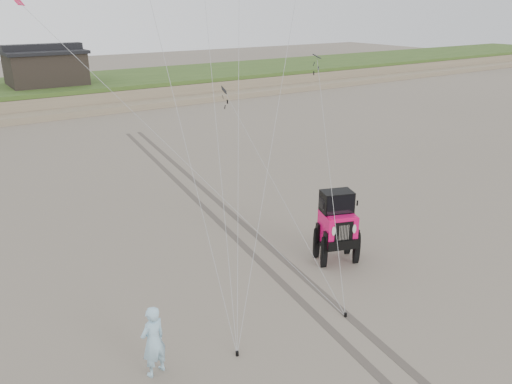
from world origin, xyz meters
TOP-DOWN VIEW (x-y plane):
  - ground at (0.00, 0.00)m, footprint 160.00×160.00m
  - dune_ridge at (0.00, 37.50)m, footprint 160.00×14.25m
  - cabin at (2.00, 37.00)m, footprint 6.40×5.40m
  - jeep at (3.08, 1.76)m, footprint 3.90×5.69m
  - man at (-4.19, 0.03)m, footprint 0.75×0.59m
  - stake_main at (-2.28, -0.52)m, footprint 0.08×0.08m
  - stake_aux at (1.07, -0.82)m, footprint 0.08×0.08m
  - tire_tracks at (2.00, 8.00)m, footprint 5.22×29.74m

SIDE VIEW (x-z plane):
  - ground at x=0.00m, z-range 0.00..0.00m
  - tire_tracks at x=2.00m, z-range 0.00..0.01m
  - stake_main at x=-2.28m, z-range 0.00..0.12m
  - stake_aux at x=1.07m, z-range 0.00..0.12m
  - dune_ridge at x=0.00m, z-range -0.04..1.68m
  - man at x=-4.19m, z-range 0.00..1.79m
  - jeep at x=3.08m, z-range 0.00..1.95m
  - cabin at x=2.00m, z-range 1.56..4.91m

